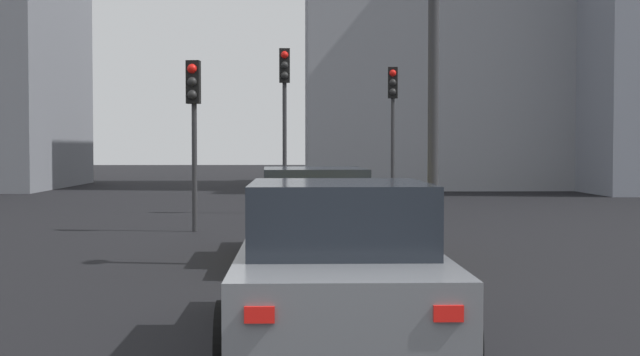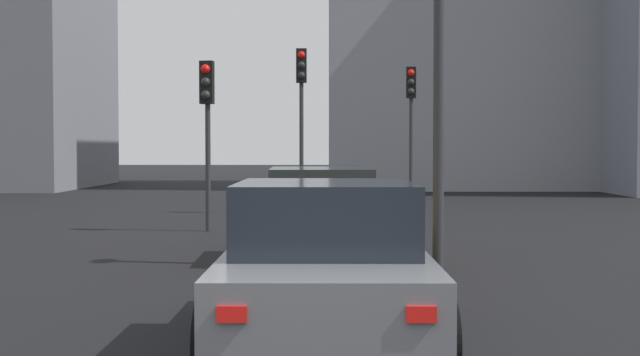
% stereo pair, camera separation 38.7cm
% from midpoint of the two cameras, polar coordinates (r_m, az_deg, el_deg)
% --- Properties ---
extents(car_yellow_lead, '(4.74, 2.09, 1.46)m').
position_cam_midpoint_polar(car_yellow_lead, '(13.79, -1.24, -2.42)').
color(car_yellow_lead, gold).
rests_on(car_yellow_lead, ground_plane).
extents(car_grey_second, '(4.23, 1.96, 1.48)m').
position_cam_midpoint_polar(car_grey_second, '(7.80, -0.26, -5.84)').
color(car_grey_second, slate).
rests_on(car_grey_second, ground_plane).
extents(traffic_light_near_left, '(0.32, 0.28, 4.39)m').
position_cam_midpoint_polar(traffic_light_near_left, '(23.14, -2.82, 5.42)').
color(traffic_light_near_left, '#2D2D30').
rests_on(traffic_light_near_left, ground_plane).
extents(traffic_light_near_right, '(0.33, 0.31, 4.09)m').
position_cam_midpoint_polar(traffic_light_near_right, '(25.37, 4.36, 4.68)').
color(traffic_light_near_right, '#2D2D30').
rests_on(traffic_light_near_right, ground_plane).
extents(traffic_light_far_left, '(0.33, 0.30, 3.59)m').
position_cam_midpoint_polar(traffic_light_far_left, '(18.41, -8.91, 4.54)').
color(traffic_light_far_left, '#2D2D30').
rests_on(traffic_light_far_left, ground_plane).
extents(street_lamp_kerbside, '(0.56, 0.36, 6.38)m').
position_cam_midpoint_polar(street_lamp_kerbside, '(12.93, 6.61, 11.08)').
color(street_lamp_kerbside, '#2D2D30').
rests_on(street_lamp_kerbside, ground_plane).
extents(building_facade_center, '(9.22, 11.46, 14.94)m').
position_cam_midpoint_polar(building_facade_center, '(39.86, 7.22, 10.26)').
color(building_facade_center, gray).
rests_on(building_facade_center, ground_plane).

